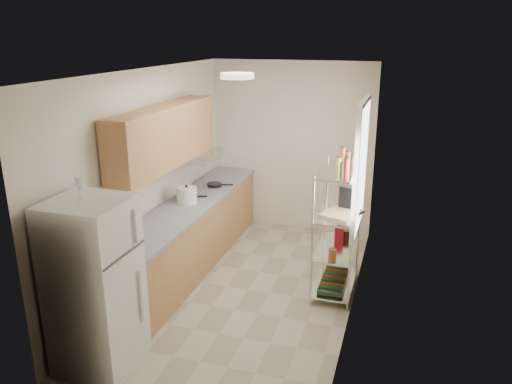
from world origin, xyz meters
TOP-DOWN VIEW (x-y plane):
  - room at (0.00, 0.00)m, footprint 2.52×4.42m
  - counter_run at (-0.92, 0.44)m, footprint 0.63×3.51m
  - upper_cabinets at (-1.05, 0.10)m, footprint 0.33×2.20m
  - range_hood at (-1.00, 0.90)m, footprint 0.50×0.60m
  - window at (1.23, 0.35)m, footprint 0.06×1.00m
  - bakers_rack at (1.00, 0.30)m, footprint 0.45×0.90m
  - ceiling_dome at (0.00, -0.30)m, footprint 0.34×0.34m
  - refrigerator at (-0.87, -1.75)m, footprint 0.67×0.67m
  - wine_glass_a at (-0.92, -1.75)m, footprint 0.07×0.07m
  - wine_glass_b at (-0.84, -1.85)m, footprint 0.06×0.06m
  - rice_cooker at (-0.94, 0.37)m, footprint 0.26×0.26m
  - frying_pan_large at (-1.02, 0.55)m, footprint 0.28×0.28m
  - frying_pan_small at (-0.87, 1.15)m, footprint 0.26×0.26m
  - cutting_board at (1.06, 0.22)m, footprint 0.49×0.55m
  - espresso_machine at (1.11, 0.48)m, footprint 0.23×0.29m
  - storage_bag at (1.00, 0.55)m, footprint 0.13×0.16m

SIDE VIEW (x-z plane):
  - counter_run at x=-0.92m, z-range 0.00..0.90m
  - storage_bag at x=1.00m, z-range 0.56..0.73m
  - refrigerator at x=-0.87m, z-range 0.00..1.63m
  - frying_pan_large at x=-1.02m, z-range 0.90..0.94m
  - frying_pan_small at x=-0.87m, z-range 0.90..0.94m
  - rice_cooker at x=-0.94m, z-range 0.90..1.11m
  - cutting_board at x=1.06m, z-range 1.01..1.04m
  - bakers_rack at x=1.00m, z-range 0.24..1.97m
  - espresso_machine at x=1.11m, z-range 1.01..1.31m
  - room at x=0.00m, z-range -0.01..2.61m
  - range_hood at x=-1.00m, z-range 1.33..1.45m
  - window at x=1.23m, z-range 0.82..2.28m
  - wine_glass_b at x=-0.84m, z-range 1.63..1.81m
  - wine_glass_a at x=-0.92m, z-range 1.63..1.83m
  - upper_cabinets at x=-1.05m, z-range 1.45..2.17m
  - ceiling_dome at x=0.00m, z-range 2.54..2.60m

